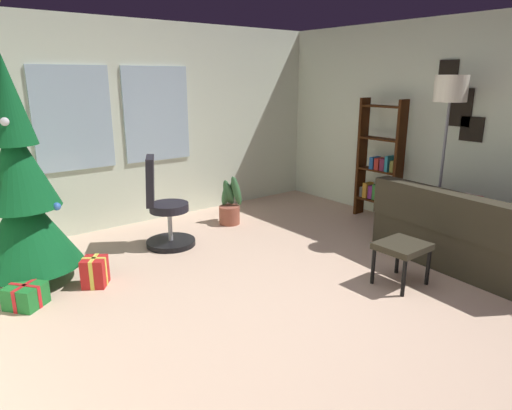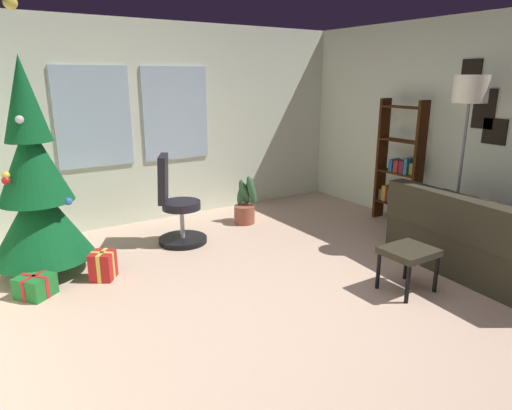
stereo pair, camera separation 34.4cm
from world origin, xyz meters
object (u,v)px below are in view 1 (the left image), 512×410
(gift_box_green, at_px, (26,296))
(potted_plant, at_px, (230,204))
(holiday_tree, at_px, (21,194))
(office_chair, at_px, (164,212))
(couch, at_px, (490,239))
(floor_lamp, at_px, (449,102))
(gift_box_red, at_px, (95,272))
(bookshelf, at_px, (380,168))
(footstool, at_px, (402,249))

(gift_box_green, relative_size, potted_plant, 0.59)
(holiday_tree, relative_size, office_chair, 2.45)
(office_chair, relative_size, potted_plant, 1.62)
(holiday_tree, bearing_deg, office_chair, 2.14)
(holiday_tree, bearing_deg, couch, -33.61)
(holiday_tree, bearing_deg, floor_lamp, -24.83)
(gift_box_red, height_order, office_chair, office_chair)
(potted_plant, bearing_deg, bookshelf, -32.69)
(footstool, xyz_separation_m, floor_lamp, (1.25, 0.40, 1.27))
(office_chair, bearing_deg, floor_lamp, -36.82)
(footstool, xyz_separation_m, gift_box_green, (-2.86, 1.70, -0.25))
(gift_box_red, xyz_separation_m, gift_box_green, (-0.60, -0.04, -0.04))
(bookshelf, bearing_deg, gift_box_red, 175.17)
(bookshelf, relative_size, floor_lamp, 0.85)
(couch, distance_m, gift_box_red, 3.92)
(couch, xyz_separation_m, floor_lamp, (0.16, 0.69, 1.33))
(couch, distance_m, gift_box_green, 4.43)
(gift_box_red, xyz_separation_m, bookshelf, (3.76, -0.32, 0.58))
(couch, distance_m, footstool, 1.13)
(office_chair, bearing_deg, footstool, -61.06)
(bookshelf, bearing_deg, potted_plant, 147.31)
(floor_lamp, bearing_deg, office_chair, 143.18)
(footstool, relative_size, office_chair, 0.42)
(gift_box_green, distance_m, bookshelf, 4.42)
(footstool, distance_m, gift_box_green, 3.33)
(bookshelf, bearing_deg, floor_lamp, -104.48)
(couch, relative_size, gift_box_green, 5.25)
(holiday_tree, relative_size, bookshelf, 1.58)
(couch, xyz_separation_m, gift_box_red, (-3.34, 2.03, -0.15))
(footstool, relative_size, gift_box_green, 1.17)
(floor_lamp, bearing_deg, holiday_tree, 155.17)
(holiday_tree, bearing_deg, potted_plant, 6.57)
(floor_lamp, bearing_deg, bookshelf, 75.52)
(gift_box_red, xyz_separation_m, floor_lamp, (3.50, -1.34, 1.48))
(gift_box_red, bearing_deg, bookshelf, -4.83)
(couch, height_order, bookshelf, bookshelf)
(gift_box_green, xyz_separation_m, floor_lamp, (4.10, -1.31, 1.52))
(potted_plant, bearing_deg, office_chair, -167.65)
(couch, relative_size, footstool, 4.51)
(gift_box_red, relative_size, potted_plant, 0.46)
(couch, distance_m, holiday_tree, 4.57)
(floor_lamp, bearing_deg, gift_box_red, 159.02)
(office_chair, xyz_separation_m, floor_lamp, (2.50, -1.87, 1.21))
(floor_lamp, bearing_deg, footstool, -162.39)
(gift_box_red, distance_m, gift_box_green, 0.61)
(gift_box_red, bearing_deg, holiday_tree, 132.33)
(gift_box_green, height_order, floor_lamp, floor_lamp)
(bookshelf, relative_size, potted_plant, 2.51)
(couch, distance_m, office_chair, 3.48)
(footstool, height_order, office_chair, office_chair)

